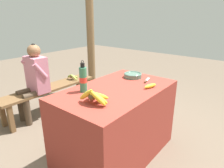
{
  "coord_description": "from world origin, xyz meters",
  "views": [
    {
      "loc": [
        -1.5,
        -1.15,
        1.49
      ],
      "look_at": [
        -0.01,
        0.05,
        0.82
      ],
      "focal_mm": 32.0,
      "sensor_mm": 36.0,
      "label": 1
    }
  ],
  "objects_px": {
    "banana_bunch_ripe": "(94,96)",
    "support_post_far": "(90,25)",
    "banana_bunch_green": "(72,76)",
    "water_bottle": "(83,79)",
    "seated_vendor": "(34,77)",
    "loose_banana_front": "(150,86)",
    "wooden_bench": "(50,91)",
    "knife": "(146,81)",
    "serving_bowl": "(133,75)"
  },
  "relations": [
    {
      "from": "banana_bunch_ripe",
      "to": "wooden_bench",
      "type": "distance_m",
      "value": 1.71
    },
    {
      "from": "banana_bunch_ripe",
      "to": "wooden_bench",
      "type": "bearing_deg",
      "value": 69.58
    },
    {
      "from": "loose_banana_front",
      "to": "wooden_bench",
      "type": "relative_size",
      "value": 0.1
    },
    {
      "from": "knife",
      "to": "wooden_bench",
      "type": "bearing_deg",
      "value": 82.88
    },
    {
      "from": "seated_vendor",
      "to": "banana_bunch_green",
      "type": "height_order",
      "value": "seated_vendor"
    },
    {
      "from": "wooden_bench",
      "to": "support_post_far",
      "type": "height_order",
      "value": "support_post_far"
    },
    {
      "from": "serving_bowl",
      "to": "loose_banana_front",
      "type": "xyz_separation_m",
      "value": [
        -0.19,
        -0.33,
        -0.01
      ]
    },
    {
      "from": "serving_bowl",
      "to": "support_post_far",
      "type": "bearing_deg",
      "value": 60.78
    },
    {
      "from": "banana_bunch_green",
      "to": "water_bottle",
      "type": "bearing_deg",
      "value": -125.56
    },
    {
      "from": "support_post_far",
      "to": "knife",
      "type": "bearing_deg",
      "value": -117.26
    },
    {
      "from": "serving_bowl",
      "to": "wooden_bench",
      "type": "xyz_separation_m",
      "value": [
        -0.25,
        1.37,
        -0.46
      ]
    },
    {
      "from": "banana_bunch_ripe",
      "to": "serving_bowl",
      "type": "xyz_separation_m",
      "value": [
        0.82,
        0.16,
        -0.04
      ]
    },
    {
      "from": "seated_vendor",
      "to": "serving_bowl",
      "type": "bearing_deg",
      "value": 113.43
    },
    {
      "from": "water_bottle",
      "to": "wooden_bench",
      "type": "distance_m",
      "value": 1.44
    },
    {
      "from": "water_bottle",
      "to": "banana_bunch_green",
      "type": "xyz_separation_m",
      "value": [
        0.9,
        1.25,
        -0.43
      ]
    },
    {
      "from": "seated_vendor",
      "to": "banana_bunch_green",
      "type": "bearing_deg",
      "value": -174.56
    },
    {
      "from": "serving_bowl",
      "to": "seated_vendor",
      "type": "distance_m",
      "value": 1.44
    },
    {
      "from": "knife",
      "to": "water_bottle",
      "type": "bearing_deg",
      "value": 138.56
    },
    {
      "from": "knife",
      "to": "wooden_bench",
      "type": "distance_m",
      "value": 1.65
    },
    {
      "from": "support_post_far",
      "to": "banana_bunch_ripe",
      "type": "bearing_deg",
      "value": -134.77
    },
    {
      "from": "banana_bunch_ripe",
      "to": "serving_bowl",
      "type": "height_order",
      "value": "banana_bunch_ripe"
    },
    {
      "from": "loose_banana_front",
      "to": "wooden_bench",
      "type": "distance_m",
      "value": 1.77
    },
    {
      "from": "banana_bunch_ripe",
      "to": "support_post_far",
      "type": "relative_size",
      "value": 0.11
    },
    {
      "from": "water_bottle",
      "to": "banana_bunch_green",
      "type": "bearing_deg",
      "value": 54.44
    },
    {
      "from": "water_bottle",
      "to": "support_post_far",
      "type": "bearing_deg",
      "value": 42.61
    },
    {
      "from": "loose_banana_front",
      "to": "seated_vendor",
      "type": "relative_size",
      "value": 0.15
    },
    {
      "from": "serving_bowl",
      "to": "banana_bunch_green",
      "type": "bearing_deg",
      "value": 81.12
    },
    {
      "from": "water_bottle",
      "to": "serving_bowl",
      "type": "bearing_deg",
      "value": -9.99
    },
    {
      "from": "water_bottle",
      "to": "knife",
      "type": "relative_size",
      "value": 1.7
    },
    {
      "from": "knife",
      "to": "support_post_far",
      "type": "xyz_separation_m",
      "value": [
        0.9,
        1.74,
        0.51
      ]
    },
    {
      "from": "knife",
      "to": "loose_banana_front",
      "type": "bearing_deg",
      "value": -153.79
    },
    {
      "from": "seated_vendor",
      "to": "loose_banana_front",
      "type": "bearing_deg",
      "value": 103.56
    },
    {
      "from": "banana_bunch_ripe",
      "to": "water_bottle",
      "type": "bearing_deg",
      "value": 63.36
    },
    {
      "from": "serving_bowl",
      "to": "water_bottle",
      "type": "height_order",
      "value": "water_bottle"
    },
    {
      "from": "loose_banana_front",
      "to": "knife",
      "type": "relative_size",
      "value": 0.9
    },
    {
      "from": "serving_bowl",
      "to": "knife",
      "type": "xyz_separation_m",
      "value": [
        -0.04,
        -0.2,
        -0.02
      ]
    },
    {
      "from": "water_bottle",
      "to": "loose_banana_front",
      "type": "xyz_separation_m",
      "value": [
        0.49,
        -0.45,
        -0.11
      ]
    },
    {
      "from": "banana_bunch_ripe",
      "to": "knife",
      "type": "distance_m",
      "value": 0.79
    },
    {
      "from": "banana_bunch_ripe",
      "to": "seated_vendor",
      "type": "distance_m",
      "value": 1.55
    },
    {
      "from": "banana_bunch_green",
      "to": "loose_banana_front",
      "type": "bearing_deg",
      "value": -103.27
    },
    {
      "from": "seated_vendor",
      "to": "support_post_far",
      "type": "height_order",
      "value": "support_post_far"
    },
    {
      "from": "loose_banana_front",
      "to": "seated_vendor",
      "type": "xyz_separation_m",
      "value": [
        -0.31,
        1.68,
        -0.16
      ]
    },
    {
      "from": "serving_bowl",
      "to": "banana_bunch_green",
      "type": "relative_size",
      "value": 0.8
    },
    {
      "from": "wooden_bench",
      "to": "banana_bunch_green",
      "type": "distance_m",
      "value": 0.48
    },
    {
      "from": "wooden_bench",
      "to": "seated_vendor",
      "type": "height_order",
      "value": "seated_vendor"
    },
    {
      "from": "seated_vendor",
      "to": "banana_bunch_green",
      "type": "xyz_separation_m",
      "value": [
        0.71,
        0.03,
        -0.16
      ]
    },
    {
      "from": "water_bottle",
      "to": "seated_vendor",
      "type": "xyz_separation_m",
      "value": [
        0.18,
        1.22,
        -0.27
      ]
    },
    {
      "from": "banana_bunch_green",
      "to": "serving_bowl",
      "type": "bearing_deg",
      "value": -98.88
    },
    {
      "from": "banana_bunch_green",
      "to": "support_post_far",
      "type": "xyz_separation_m",
      "value": [
        0.65,
        0.16,
        0.83
      ]
    },
    {
      "from": "seated_vendor",
      "to": "wooden_bench",
      "type": "bearing_deg",
      "value": -170.04
    }
  ]
}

